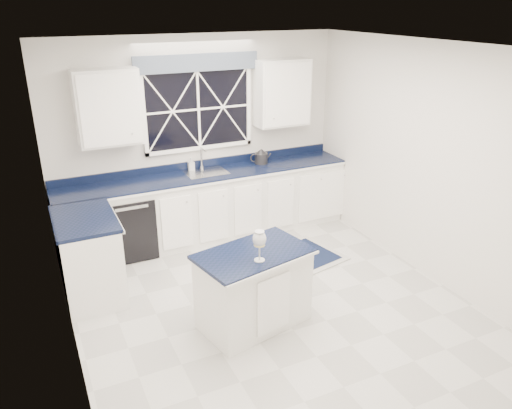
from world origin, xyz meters
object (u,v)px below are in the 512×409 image
faucet (202,158)px  soap_bottle (191,164)px  kettle (261,157)px  wine_glass (259,240)px  dishwasher (129,224)px  island (254,288)px

faucet → soap_bottle: (-0.15, 0.03, -0.07)m
kettle → wine_glass: (-1.16, -2.35, -0.01)m
dishwasher → soap_bottle: 1.15m
island → kettle: 2.53m
faucet → wine_glass: bearing=-97.5°
faucet → kettle: faucet is taller
faucet → soap_bottle: faucet is taller
wine_glass → kettle: bearing=63.7°
island → wine_glass: 0.64m
dishwasher → faucet: 1.31m
faucet → soap_bottle: bearing=170.3°
dishwasher → wine_glass: size_ratio=2.69×
soap_bottle → wine_glass: bearing=-94.0°
dishwasher → island: bearing=-69.2°
faucet → wine_glass: 2.48m
kettle → wine_glass: kettle is taller
faucet → kettle: (0.84, -0.11, -0.06)m
dishwasher → kettle: size_ratio=2.74×
dishwasher → island: 2.24m
wine_glass → island: bearing=83.3°
wine_glass → faucet: bearing=82.5°
dishwasher → kettle: (1.94, 0.08, 0.63)m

